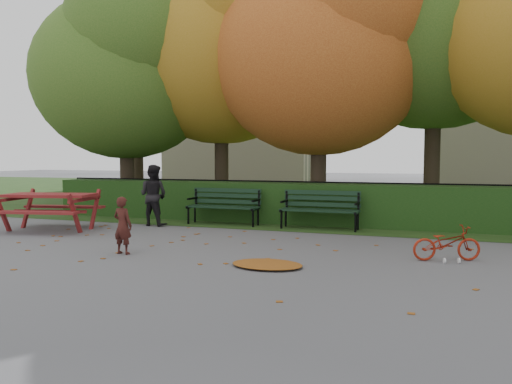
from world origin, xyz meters
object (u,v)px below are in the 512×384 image
(tree_c, at_px, (330,39))
(bench_left, at_px, (224,203))
(tree_f, at_px, (140,52))
(picnic_table, at_px, (50,202))
(child, at_px, (123,225))
(bicycle, at_px, (447,243))
(tree_a, at_px, (130,62))
(adult, at_px, (153,195))
(bench_right, at_px, (320,206))
(tree_b, at_px, (228,34))

(tree_c, distance_m, bench_left, 5.31)
(tree_f, bearing_deg, picnic_table, -72.17)
(child, height_order, bicycle, child)
(child, xyz_separation_m, bicycle, (5.20, 1.25, -0.21))
(tree_f, distance_m, picnic_table, 9.61)
(tree_c, bearing_deg, bicycle, -60.11)
(tree_a, xyz_separation_m, tree_c, (6.02, 0.38, 0.30))
(child, bearing_deg, adult, -61.89)
(tree_f, relative_size, adult, 6.23)
(tree_c, height_order, bench_left, tree_c)
(adult, bearing_deg, bench_right, -165.82)
(tree_b, relative_size, tree_f, 0.96)
(picnic_table, bearing_deg, tree_a, 85.69)
(child, bearing_deg, tree_f, -54.06)
(bench_right, distance_m, picnic_table, 6.15)
(tree_b, bearing_deg, child, -82.02)
(picnic_table, bearing_deg, tree_b, 55.51)
(tree_b, bearing_deg, bicycle, -43.43)
(adult, height_order, bicycle, adult)
(tree_a, height_order, bench_left, tree_a)
(picnic_table, bearing_deg, bench_left, 21.96)
(bench_right, bearing_deg, tree_c, 96.70)
(tree_b, xyz_separation_m, child, (1.00, -7.12, -4.91))
(tree_c, bearing_deg, bench_left, -133.36)
(tree_a, height_order, tree_c, tree_c)
(bench_right, relative_size, picnic_table, 0.81)
(tree_a, height_order, bench_right, tree_a)
(bench_left, relative_size, child, 1.82)
(tree_b, distance_m, bicycle, 9.96)
(tree_b, xyz_separation_m, bench_right, (3.54, -3.04, -4.88))
(bench_right, xyz_separation_m, bicycle, (2.66, -2.83, -0.24))
(tree_c, relative_size, bicycle, 7.43)
(bench_right, xyz_separation_m, adult, (-3.92, -0.80, 0.22))
(tree_a, bearing_deg, tree_b, 23.05)
(tree_b, distance_m, child, 8.71)
(adult, distance_m, bicycle, 6.90)
(bicycle, bearing_deg, tree_c, 9.84)
(picnic_table, bearing_deg, bench_right, 9.37)
(tree_b, xyz_separation_m, tree_c, (3.28, -0.78, -0.58))
(tree_a, distance_m, bench_left, 5.89)
(bench_left, height_order, picnic_table, picnic_table)
(tree_c, xyz_separation_m, adult, (-3.66, -3.06, -4.09))
(tree_f, xyz_separation_m, bench_right, (8.23, -5.54, -5.17))
(tree_c, bearing_deg, adult, -140.06)
(bench_right, height_order, adult, adult)
(tree_b, xyz_separation_m, adult, (-0.38, -3.85, -4.67))
(tree_f, relative_size, bicycle, 8.52)
(tree_b, distance_m, bench_right, 6.76)
(tree_b, bearing_deg, bench_left, -69.42)
(tree_a, height_order, picnic_table, tree_a)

